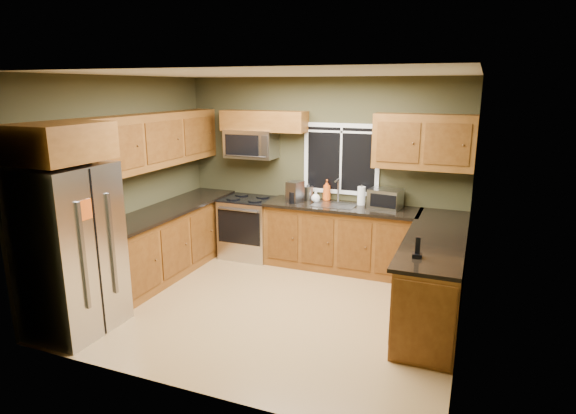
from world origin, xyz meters
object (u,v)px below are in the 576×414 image
Objects in this scene: microwave at (251,144)px; soap_bottle_a at (327,190)px; toaster_oven at (385,199)px; soap_bottle_c at (316,196)px; coffee_maker at (295,193)px; kettle at (309,192)px; cordless_phone at (417,251)px; range at (249,227)px; refrigerator at (71,250)px; paper_towel_roll at (361,196)px.

microwave is 2.44× the size of soap_bottle_a.
toaster_oven is 2.86× the size of soap_bottle_c.
coffee_maker reaches higher than kettle.
cordless_phone is (1.67, -1.84, -0.02)m from soap_bottle_c.
coffee_maker is 0.48m from soap_bottle_a.
cordless_phone reaches higher than range.
refrigerator is 3.97m from toaster_oven.
microwave is at bearing 76.66° from refrigerator.
range is 1.81m from paper_towel_roll.
cordless_phone is at bearing -41.37° from coffee_maker.
refrigerator reaches higher than paper_towel_roll.
soap_bottle_a is at bearing 50.90° from soap_bottle_c.
coffee_maker is (-1.28, -0.14, 0.01)m from toaster_oven.
cordless_phone is (3.41, 1.02, 0.10)m from refrigerator.
coffee_maker reaches higher than range.
coffee_maker is (0.77, -0.04, 0.61)m from range.
soap_bottle_a is 2.52m from cordless_phone.
refrigerator reaches higher than cordless_phone.
paper_towel_roll is at bearing 50.86° from refrigerator.
refrigerator is 5.94× the size of coffee_maker.
soap_bottle_c reaches higher than range.
range is 3.02× the size of soap_bottle_a.
cordless_phone is at bearing -46.92° from kettle.
soap_bottle_a is 0.20m from soap_bottle_c.
cordless_phone is at bearing -32.84° from range.
paper_towel_roll reaches higher than toaster_oven.
range is at bearing -168.86° from soap_bottle_a.
paper_towel_roll is at bearing 169.15° from toaster_oven.
coffee_maker reaches higher than cordless_phone.
coffee_maker is at bearing 138.63° from cordless_phone.
kettle reaches higher than soap_bottle_c.
cordless_phone is (1.94, -1.71, -0.08)m from coffee_maker.
refrigerator is at bearing -121.37° from soap_bottle_c.
paper_towel_roll is at bearing 5.56° from range.
kettle is (0.91, 0.04, -0.68)m from microwave.
paper_towel_roll is 1.38× the size of cordless_phone.
toaster_oven is 1.97m from cordless_phone.
refrigerator reaches higher than range.
kettle is 0.86× the size of paper_towel_roll.
soap_bottle_a is (1.86, 3.00, 0.20)m from refrigerator.
soap_bottle_a reaches higher than range.
coffee_maker is (1.46, 2.73, 0.18)m from refrigerator.
paper_towel_roll reaches higher than soap_bottle_c.
cordless_phone is at bearing 16.62° from refrigerator.
toaster_oven is 0.89m from soap_bottle_a.
microwave reaches higher than range.
kettle is (-1.14, 0.08, -0.02)m from toaster_oven.
range is 0.99m from coffee_maker.
microwave reaches higher than coffee_maker.
soap_bottle_c is (1.74, 2.85, 0.12)m from refrigerator.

